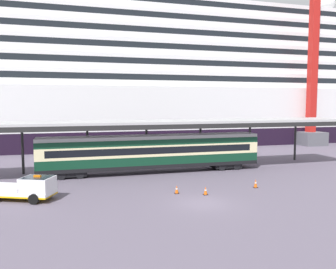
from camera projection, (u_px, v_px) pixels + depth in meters
ground_plane at (203, 203)px, 26.30m from camera, size 400.00×400.00×0.00m
cruise_ship at (171, 83)px, 72.34m from camera, size 136.06×30.91×35.69m
platform_canopy at (151, 123)px, 37.93m from camera, size 47.42×5.92×5.66m
train_carriage at (153, 152)px, 37.80m from camera, size 24.06×2.81×4.11m
service_truck at (27, 188)px, 27.08m from camera, size 5.57×3.99×2.02m
traffic_cone_near at (177, 189)px, 29.12m from camera, size 0.36×0.36×0.71m
traffic_cone_mid at (206, 191)px, 28.71m from camera, size 0.36×0.36×0.70m
traffic_cone_far at (256, 183)px, 31.14m from camera, size 0.36×0.36×0.78m
dockside_crane at (315, 44)px, 61.65m from camera, size 11.10×4.40×57.88m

